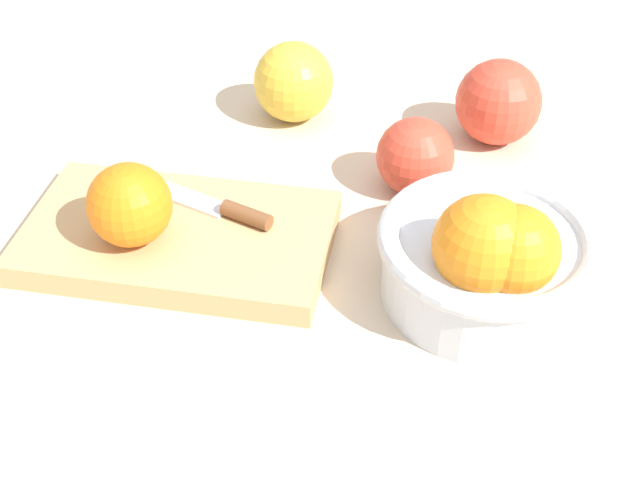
{
  "coord_description": "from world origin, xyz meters",
  "views": [
    {
      "loc": [
        -0.02,
        0.55,
        0.47
      ],
      "look_at": [
        -0.04,
        0.04,
        0.04
      ],
      "focal_mm": 47.73,
      "sensor_mm": 36.0,
      "label": 1
    }
  ],
  "objects_px": {
    "cutting_board": "(178,239)",
    "orange_on_board": "(130,205)",
    "apple_front_left_2": "(498,102)",
    "apple_front_center": "(294,82)",
    "apple_front_left": "(415,156)",
    "bowl": "(489,256)",
    "knife": "(214,205)"
  },
  "relations": [
    {
      "from": "cutting_board",
      "to": "orange_on_board",
      "type": "relative_size",
      "value": 3.73
    },
    {
      "from": "apple_front_left_2",
      "to": "apple_front_center",
      "type": "bearing_deg",
      "value": -13.83
    },
    {
      "from": "apple_front_center",
      "to": "apple_front_left_2",
      "type": "xyz_separation_m",
      "value": [
        -0.2,
        0.05,
        0.0
      ]
    },
    {
      "from": "orange_on_board",
      "to": "apple_front_left",
      "type": "relative_size",
      "value": 0.96
    },
    {
      "from": "bowl",
      "to": "orange_on_board",
      "type": "bearing_deg",
      "value": -12.17
    },
    {
      "from": "cutting_board",
      "to": "apple_front_center",
      "type": "relative_size",
      "value": 3.15
    },
    {
      "from": "bowl",
      "to": "orange_on_board",
      "type": "xyz_separation_m",
      "value": [
        0.28,
        -0.06,
        0.01
      ]
    },
    {
      "from": "bowl",
      "to": "knife",
      "type": "bearing_deg",
      "value": -23.93
    },
    {
      "from": "cutting_board",
      "to": "orange_on_board",
      "type": "height_order",
      "value": "orange_on_board"
    },
    {
      "from": "apple_front_center",
      "to": "apple_front_left",
      "type": "distance_m",
      "value": 0.17
    },
    {
      "from": "apple_front_center",
      "to": "apple_front_left",
      "type": "height_order",
      "value": "apple_front_center"
    },
    {
      "from": "bowl",
      "to": "orange_on_board",
      "type": "height_order",
      "value": "bowl"
    },
    {
      "from": "orange_on_board",
      "to": "knife",
      "type": "distance_m",
      "value": 0.08
    },
    {
      "from": "orange_on_board",
      "to": "apple_front_left_2",
      "type": "height_order",
      "value": "orange_on_board"
    },
    {
      "from": "cutting_board",
      "to": "bowl",
      "type": "bearing_deg",
      "value": 164.01
    },
    {
      "from": "apple_front_left_2",
      "to": "bowl",
      "type": "bearing_deg",
      "value": 76.89
    },
    {
      "from": "cutting_board",
      "to": "apple_front_left",
      "type": "bearing_deg",
      "value": -159.01
    },
    {
      "from": "orange_on_board",
      "to": "apple_front_left_2",
      "type": "bearing_deg",
      "value": -152.76
    },
    {
      "from": "knife",
      "to": "apple_front_left_2",
      "type": "bearing_deg",
      "value": -153.31
    },
    {
      "from": "apple_front_left_2",
      "to": "orange_on_board",
      "type": "bearing_deg",
      "value": 27.24
    },
    {
      "from": "orange_on_board",
      "to": "apple_front_center",
      "type": "xyz_separation_m",
      "value": [
        -0.13,
        -0.22,
        -0.02
      ]
    },
    {
      "from": "bowl",
      "to": "apple_front_left_2",
      "type": "xyz_separation_m",
      "value": [
        -0.05,
        -0.23,
        -0.0
      ]
    },
    {
      "from": "apple_front_center",
      "to": "apple_front_left_2",
      "type": "height_order",
      "value": "apple_front_left_2"
    },
    {
      "from": "knife",
      "to": "apple_front_left",
      "type": "height_order",
      "value": "apple_front_left"
    },
    {
      "from": "bowl",
      "to": "apple_front_left",
      "type": "distance_m",
      "value": 0.16
    },
    {
      "from": "bowl",
      "to": "apple_front_left",
      "type": "bearing_deg",
      "value": -76.2
    },
    {
      "from": "apple_front_left",
      "to": "apple_front_center",
      "type": "bearing_deg",
      "value": -50.16
    },
    {
      "from": "apple_front_center",
      "to": "apple_front_left_2",
      "type": "distance_m",
      "value": 0.2
    },
    {
      "from": "cutting_board",
      "to": "apple_front_left",
      "type": "distance_m",
      "value": 0.22
    },
    {
      "from": "knife",
      "to": "apple_front_center",
      "type": "height_order",
      "value": "apple_front_center"
    },
    {
      "from": "knife",
      "to": "cutting_board",
      "type": "bearing_deg",
      "value": 39.82
    },
    {
      "from": "knife",
      "to": "apple_front_left_2",
      "type": "distance_m",
      "value": 0.3
    }
  ]
}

